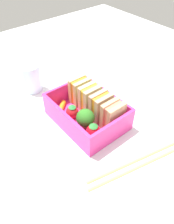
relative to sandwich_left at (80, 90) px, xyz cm
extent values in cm
cube|color=white|center=(5.58, -2.35, -5.31)|extent=(120.00, 120.00, 2.00)
cube|color=#E6328B|center=(5.58, -2.35, -3.71)|extent=(16.69, 12.26, 1.20)
cube|color=#E6328B|center=(5.58, 3.48, -0.81)|extent=(16.69, 0.60, 4.61)
cube|color=#E6328B|center=(5.58, -8.18, -0.81)|extent=(16.69, 0.60, 4.61)
cube|color=#E6328B|center=(-2.46, -2.35, -0.81)|extent=(0.60, 11.06, 4.61)
cube|color=#E6328B|center=(13.63, -2.35, -0.81)|extent=(0.60, 11.06, 4.61)
cube|color=#DAC37C|center=(-0.99, 0.00, 0.00)|extent=(0.99, 4.71, 6.22)
cube|color=orange|center=(0.00, 0.00, 0.00)|extent=(0.99, 4.33, 5.72)
cube|color=#DAC37C|center=(0.99, 0.00, 0.00)|extent=(0.99, 4.71, 6.22)
cube|color=#D3C189|center=(2.73, 0.00, 0.00)|extent=(0.99, 4.71, 6.22)
cube|color=yellow|center=(3.72, 0.00, 0.00)|extent=(0.99, 4.33, 5.72)
cube|color=#D3C189|center=(4.71, 0.00, 0.00)|extent=(0.99, 4.71, 6.22)
cube|color=tan|center=(6.46, 0.00, 0.00)|extent=(0.99, 4.71, 6.22)
cube|color=orange|center=(7.44, 0.00, 0.00)|extent=(0.99, 4.33, 5.72)
cube|color=tan|center=(8.43, 0.00, 0.00)|extent=(0.99, 4.71, 6.22)
cube|color=tan|center=(10.18, 0.00, 0.00)|extent=(0.99, 4.71, 6.22)
cube|color=#D87259|center=(11.17, 0.00, 0.00)|extent=(0.99, 4.33, 5.72)
cube|color=tan|center=(12.15, 0.00, 0.00)|extent=(0.99, 4.71, 6.22)
cylinder|color=orange|center=(-0.15, -5.42, -2.53)|extent=(3.58, 3.93, 1.17)
sphere|color=red|center=(3.45, -4.85, -1.70)|extent=(2.83, 2.83, 2.83)
cone|color=#318D43|center=(3.45, -4.85, 0.01)|extent=(1.70, 1.70, 0.60)
cylinder|color=#87CE61|center=(7.84, -4.62, -2.42)|extent=(1.08, 1.08, 1.38)
sphere|color=#2D7122|center=(7.84, -4.62, -0.36)|extent=(3.93, 3.93, 3.93)
sphere|color=red|center=(10.90, -5.06, -1.60)|extent=(3.01, 3.01, 3.01)
cone|color=#2E8C3A|center=(10.90, -5.06, 0.20)|extent=(1.81, 1.81, 0.60)
cylinder|color=tan|center=(20.07, -2.80, -3.96)|extent=(5.35, 20.29, 0.70)
cylinder|color=tan|center=(21.30, -3.08, -3.96)|extent=(5.35, 20.29, 0.70)
cylinder|color=silver|center=(-12.85, -6.04, -0.65)|extent=(5.05, 5.05, 7.32)
camera|label=1|loc=(33.12, -24.83, 31.50)|focal=35.00mm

